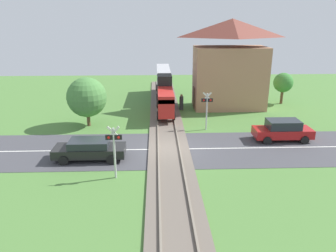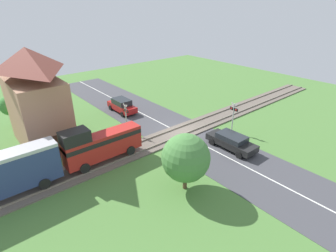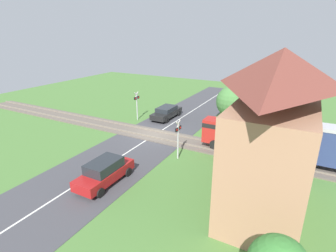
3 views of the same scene
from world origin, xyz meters
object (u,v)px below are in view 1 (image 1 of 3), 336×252
pedestrian_by_station (181,103)px  station_building (230,66)px  crossing_signal_west_approach (114,145)px  crossing_signal_east_approach (207,106)px  car_far_side (283,130)px  car_near_crossing (90,149)px  train (164,87)px

pedestrian_by_station → station_building: bearing=8.4°
crossing_signal_west_approach → station_building: size_ratio=0.36×
crossing_signal_east_approach → pedestrian_by_station: crossing_signal_east_approach is taller
car_far_side → crossing_signal_east_approach: (-5.24, 2.60, 1.18)m
car_far_side → car_near_crossing: bearing=-168.0°
car_near_crossing → crossing_signal_east_approach: 10.00m
train → crossing_signal_east_approach: (3.17, -8.08, 0.12)m
station_building → pedestrian_by_station: (-4.72, -0.70, -3.44)m
pedestrian_by_station → crossing_signal_west_approach: bearing=-108.8°
car_far_side → station_building: 10.10m
crossing_signal_east_approach → station_building: size_ratio=0.36×
car_near_crossing → pedestrian_by_station: pedestrian_by_station is taller
crossing_signal_west_approach → pedestrian_by_station: size_ratio=1.99×
station_building → pedestrian_by_station: 5.88m
station_building → crossing_signal_east_approach: bearing=-115.3°
station_building → car_near_crossing: bearing=-133.2°
pedestrian_by_station → car_near_crossing: bearing=-120.3°
crossing_signal_west_approach → train: bearing=78.9°
pedestrian_by_station → train: bearing=128.3°
car_far_side → station_building: station_building is taller
train → crossing_signal_west_approach: size_ratio=4.51×
train → car_near_crossing: train is taller
car_near_crossing → car_far_side: bearing=12.0°
car_far_side → crossing_signal_west_approach: crossing_signal_west_approach is taller
train → pedestrian_by_station: bearing=-51.7°
car_far_side → pedestrian_by_station: car_far_side is taller
train → crossing_signal_east_approach: train is taller
train → pedestrian_by_station: 2.88m
car_near_crossing → car_far_side: (13.51, 2.88, 0.09)m
crossing_signal_east_approach → car_near_crossing: bearing=-146.5°
train → pedestrian_by_station: (1.63, -2.07, -1.16)m
train → car_far_side: 13.63m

